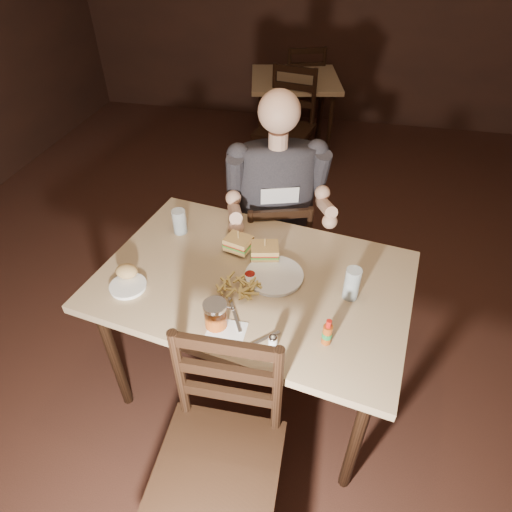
% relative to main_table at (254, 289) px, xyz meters
% --- Properties ---
extents(room_shell, '(7.00, 7.00, 7.00)m').
position_rel_main_table_xyz_m(room_shell, '(0.25, 0.26, 0.70)').
color(room_shell, black).
rests_on(room_shell, ground).
extents(main_table, '(1.45, 1.09, 0.77)m').
position_rel_main_table_xyz_m(main_table, '(0.00, 0.00, 0.00)').
color(main_table, tan).
rests_on(main_table, ground).
extents(bg_table, '(0.95, 0.95, 0.77)m').
position_rel_main_table_xyz_m(bg_table, '(-0.20, 2.76, -0.02)').
color(bg_table, tan).
rests_on(bg_table, ground).
extents(chair_far, '(0.49, 0.52, 0.83)m').
position_rel_main_table_xyz_m(chair_far, '(-0.01, 0.62, -0.28)').
color(chair_far, black).
rests_on(chair_far, ground).
extents(chair_near, '(0.45, 0.49, 0.95)m').
position_rel_main_table_xyz_m(chair_near, '(0.02, -0.70, -0.22)').
color(chair_near, black).
rests_on(chair_near, ground).
extents(bg_chair_far, '(0.56, 0.59, 0.94)m').
position_rel_main_table_xyz_m(bg_chair_far, '(-0.20, 3.31, -0.23)').
color(bg_chair_far, black).
rests_on(bg_chair_far, ground).
extents(bg_chair_near, '(0.53, 0.57, 0.97)m').
position_rel_main_table_xyz_m(bg_chair_near, '(-0.20, 2.21, -0.21)').
color(bg_chair_near, black).
rests_on(bg_chair_near, ground).
extents(diner, '(0.65, 0.58, 0.95)m').
position_rel_main_table_xyz_m(diner, '(0.00, 0.58, 0.20)').
color(diner, '#312F34').
rests_on(diner, chair_far).
extents(dinner_plate, '(0.28, 0.28, 0.01)m').
position_rel_main_table_xyz_m(dinner_plate, '(0.09, 0.02, 0.08)').
color(dinner_plate, white).
rests_on(dinner_plate, main_table).
extents(sandwich_left, '(0.14, 0.12, 0.10)m').
position_rel_main_table_xyz_m(sandwich_left, '(-0.11, 0.17, 0.14)').
color(sandwich_left, tan).
rests_on(sandwich_left, dinner_plate).
extents(sandwich_right, '(0.14, 0.13, 0.10)m').
position_rel_main_table_xyz_m(sandwich_right, '(0.02, 0.13, 0.14)').
color(sandwich_right, tan).
rests_on(sandwich_right, dinner_plate).
extents(fries_pile, '(0.26, 0.21, 0.04)m').
position_rel_main_table_xyz_m(fries_pile, '(-0.03, -0.10, 0.10)').
color(fries_pile, '#D2B660').
rests_on(fries_pile, dinner_plate).
extents(ketchup_dollop, '(0.05, 0.05, 0.01)m').
position_rel_main_table_xyz_m(ketchup_dollop, '(-0.02, -0.00, 0.09)').
color(ketchup_dollop, maroon).
rests_on(ketchup_dollop, dinner_plate).
extents(glass_left, '(0.08, 0.08, 0.12)m').
position_rel_main_table_xyz_m(glass_left, '(-0.42, 0.25, 0.13)').
color(glass_left, silver).
rests_on(glass_left, main_table).
extents(glass_right, '(0.07, 0.07, 0.15)m').
position_rel_main_table_xyz_m(glass_right, '(0.41, -0.03, 0.14)').
color(glass_right, silver).
rests_on(glass_right, main_table).
extents(hot_sauce, '(0.04, 0.04, 0.12)m').
position_rel_main_table_xyz_m(hot_sauce, '(0.34, -0.29, 0.13)').
color(hot_sauce, '#8D3B10').
rests_on(hot_sauce, main_table).
extents(salt_shaker, '(0.04, 0.04, 0.06)m').
position_rel_main_table_xyz_m(salt_shaker, '(0.15, -0.36, 0.10)').
color(salt_shaker, white).
rests_on(salt_shaker, main_table).
extents(syrup_dispenser, '(0.11, 0.11, 0.12)m').
position_rel_main_table_xyz_m(syrup_dispenser, '(-0.08, -0.30, 0.13)').
color(syrup_dispenser, '#8D3B10').
rests_on(syrup_dispenser, main_table).
extents(napkin, '(0.15, 0.14, 0.00)m').
position_rel_main_table_xyz_m(napkin, '(-0.04, -0.33, 0.07)').
color(napkin, white).
rests_on(napkin, main_table).
extents(knife, '(0.10, 0.18, 0.00)m').
position_rel_main_table_xyz_m(knife, '(-0.03, -0.23, 0.08)').
color(knife, silver).
rests_on(knife, napkin).
extents(fork, '(0.13, 0.13, 0.01)m').
position_rel_main_table_xyz_m(fork, '(0.10, -0.34, 0.08)').
color(fork, silver).
rests_on(fork, napkin).
extents(side_plate, '(0.17, 0.17, 0.01)m').
position_rel_main_table_xyz_m(side_plate, '(-0.51, -0.17, 0.08)').
color(side_plate, white).
rests_on(side_plate, main_table).
extents(bread_roll, '(0.11, 0.09, 0.06)m').
position_rel_main_table_xyz_m(bread_roll, '(-0.53, -0.12, 0.11)').
color(bread_roll, tan).
rests_on(bread_roll, side_plate).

